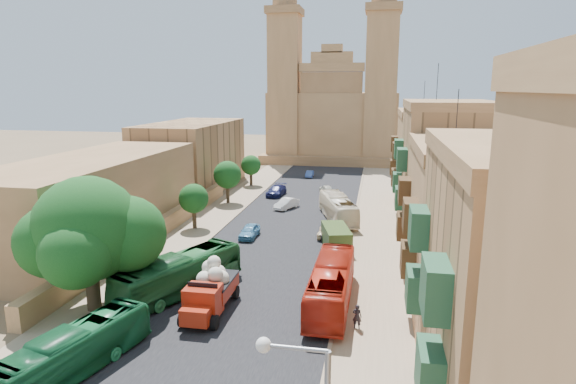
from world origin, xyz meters
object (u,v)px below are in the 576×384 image
(car_white_b, at_px, (326,189))
(church, at_px, (334,114))
(car_blue_b, at_px, (310,174))
(bus_green_south, at_px, (75,351))
(car_white_a, at_px, (287,204))
(street_tree_c, at_px, (227,175))
(car_dkblue, at_px, (276,191))
(car_cream, at_px, (327,231))
(pedestrian_c, at_px, (348,277))
(street_tree_d, at_px, (251,165))
(red_truck, at_px, (210,289))
(ficus_tree, at_px, (89,233))
(street_tree_b, at_px, (194,199))
(olive_pickup, at_px, (336,238))
(pedestrian_a, at_px, (357,316))
(street_tree_a, at_px, (141,234))
(car_blue_a, at_px, (249,231))
(bus_green_north, at_px, (179,275))
(bus_red_east, at_px, (331,284))
(bus_cream_east, at_px, (338,208))

(car_white_b, bearing_deg, church, -109.04)
(car_white_b, relative_size, car_blue_b, 1.05)
(bus_green_south, relative_size, car_white_a, 2.34)
(street_tree_c, bearing_deg, car_blue_b, 68.79)
(street_tree_c, bearing_deg, car_dkblue, 45.25)
(bus_green_south, distance_m, car_cream, 28.73)
(street_tree_c, distance_m, car_blue_b, 22.45)
(church, height_order, pedestrian_c, church)
(street_tree_d, distance_m, red_truck, 43.72)
(church, distance_m, ficus_tree, 75.31)
(red_truck, xyz_separation_m, bus_green_south, (-4.62, -8.24, -0.32))
(ficus_tree, height_order, car_cream, ficus_tree)
(ficus_tree, distance_m, street_tree_b, 20.13)
(car_cream, xyz_separation_m, car_blue_b, (-6.53, 33.15, -0.00))
(car_white_a, bearing_deg, olive_pickup, -37.97)
(red_truck, bearing_deg, car_cream, 71.79)
(pedestrian_a, bearing_deg, pedestrian_c, -68.48)
(bus_green_south, bearing_deg, street_tree_a, 119.47)
(street_tree_a, bearing_deg, car_blue_a, 55.23)
(bus_green_south, distance_m, bus_green_north, 10.65)
(car_blue_a, bearing_deg, red_truck, -83.78)
(street_tree_c, xyz_separation_m, car_white_a, (8.26, -1.70, -3.12))
(car_cream, distance_m, pedestrian_c, 13.26)
(street_tree_a, relative_size, car_dkblue, 0.89)
(bus_green_south, bearing_deg, olive_pickup, 77.80)
(red_truck, relative_size, car_dkblue, 1.28)
(street_tree_a, relative_size, bus_green_north, 0.40)
(red_truck, height_order, pedestrian_a, red_truck)
(car_white_a, bearing_deg, ficus_tree, -79.91)
(ficus_tree, distance_m, olive_pickup, 22.51)
(bus_green_north, distance_m, car_blue_a, 14.42)
(street_tree_b, distance_m, bus_green_north, 17.47)
(bus_red_east, xyz_separation_m, car_cream, (-1.93, 15.83, -0.98))
(bus_cream_east, relative_size, pedestrian_c, 5.25)
(red_truck, bearing_deg, street_tree_a, 141.17)
(ficus_tree, height_order, olive_pickup, ficus_tree)
(pedestrian_c, bearing_deg, car_cream, -153.48)
(olive_pickup, height_order, bus_cream_east, bus_cream_east)
(red_truck, relative_size, bus_green_south, 0.68)
(bus_cream_east, bearing_deg, ficus_tree, 43.02)
(bus_green_north, relative_size, car_cream, 2.78)
(ficus_tree, bearing_deg, car_white_a, 75.78)
(car_blue_a, bearing_deg, car_white_a, 83.56)
(street_tree_c, bearing_deg, car_white_b, 35.10)
(ficus_tree, xyz_separation_m, street_tree_d, (-0.58, 43.99, -2.34))
(street_tree_a, height_order, olive_pickup, street_tree_a)
(red_truck, relative_size, pedestrian_a, 3.91)
(car_blue_b, relative_size, pedestrian_a, 2.04)
(bus_green_north, bearing_deg, pedestrian_a, 12.64)
(bus_green_south, height_order, bus_red_east, bus_red_east)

